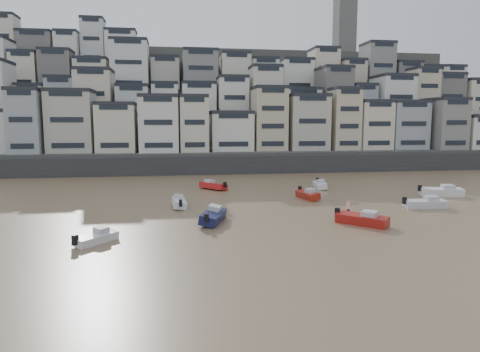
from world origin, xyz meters
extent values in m
plane|color=#8F714D|center=(0.00, 0.00, 0.00)|extent=(400.00, 400.00, 0.00)
cube|color=#38383A|center=(10.00, 65.00, 1.75)|extent=(140.00, 3.00, 3.50)
cube|color=#4C4C47|center=(15.00, 72.00, 2.00)|extent=(140.00, 14.00, 4.00)
cube|color=#4C4C47|center=(15.00, 84.00, 5.00)|extent=(140.00, 14.00, 10.00)
cube|color=#4C4C47|center=(15.00, 96.00, 9.00)|extent=(140.00, 14.00, 18.00)
cube|color=#4C4C47|center=(15.00, 108.00, 13.00)|extent=(140.00, 16.00, 26.00)
cube|color=#4C4C47|center=(15.00, 122.00, 16.00)|extent=(140.00, 18.00, 32.00)
cube|color=#66635E|center=(55.00, 120.00, 41.00)|extent=(6.00, 6.00, 18.00)
camera|label=1|loc=(-0.35, -18.01, 10.21)|focal=32.00mm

